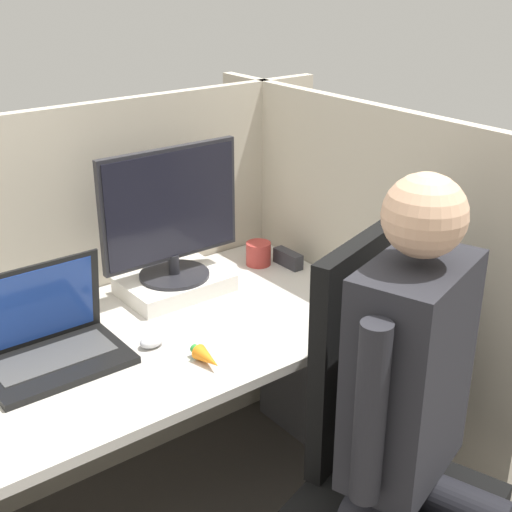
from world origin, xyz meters
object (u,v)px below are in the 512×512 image
Objects in this scene: monitor at (171,214)px; paper_box at (175,284)px; coffee_mug at (258,254)px; person at (419,416)px; office_chair at (377,449)px; laptop at (50,345)px; stapler at (288,259)px; carrot_toy at (207,358)px.

paper_box is at bearing -90.00° from monitor.
coffee_mug is (0.36, 0.01, -0.23)m from monitor.
paper_box is 0.25× the size of person.
paper_box is 0.85m from office_chair.
monitor is 0.57m from laptop.
stapler is at bearing -44.37° from coffee_mug.
monitor reaches higher than paper_box.
coffee_mug is at bearing 11.48° from laptop.
person is at bearing -55.75° from laptop.
carrot_toy is at bearing 113.31° from person.
stapler is 1.04× the size of carrot_toy.
paper_box is 2.79× the size of stapler.
coffee_mug is (-0.08, 0.07, 0.01)m from stapler.
office_chair reaches higher than coffee_mug.
carrot_toy is at bearing -111.12° from paper_box.
office_chair is 0.28m from person.
monitor reaches higher than carrot_toy.
person reaches higher than coffee_mug.
carrot_toy is (0.33, -0.28, -0.03)m from laptop.
paper_box is at bearing 68.88° from carrot_toy.
coffee_mug is at bearing 1.24° from monitor.
laptop is (-0.50, -0.17, -0.22)m from monitor.
person reaches higher than stapler.
stapler is 0.99m from person.
person is at bearing -107.62° from office_chair.
person reaches higher than laptop.
monitor is at bearing 68.99° from carrot_toy.
carrot_toy is at bearing -139.40° from coffee_mug.
laptop is 0.43m from carrot_toy.
office_chair is (0.28, -0.38, -0.21)m from carrot_toy.
office_chair reaches higher than paper_box.
office_chair is (0.61, -0.66, -0.23)m from laptop.
paper_box is at bearing 171.60° from stapler.
carrot_toy is 0.59m from person.
paper_box is 0.31× the size of office_chair.
person is at bearing -106.62° from coffee_mug.
paper_box is 0.44m from stapler.
carrot_toy is (-0.60, -0.38, -0.00)m from stapler.
monitor reaches higher than coffee_mug.
stapler is 1.38× the size of coffee_mug.
laptop is at bearing -168.52° from coffee_mug.
person is (0.56, -0.82, -0.01)m from laptop.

